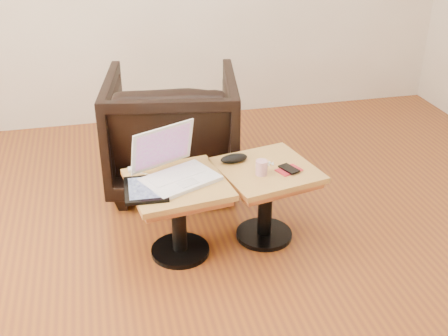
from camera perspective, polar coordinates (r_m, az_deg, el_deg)
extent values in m
cube|color=brown|center=(2.95, 2.99, -10.84)|extent=(4.50, 4.50, 0.01)
cylinder|color=black|center=(3.11, -4.46, -8.33)|extent=(0.32, 0.32, 0.03)
cylinder|color=black|center=(2.99, -4.60, -5.14)|extent=(0.08, 0.08, 0.38)
cube|color=#9D522D|center=(2.90, -4.73, -2.24)|extent=(0.50, 0.50, 0.04)
cube|color=#AA6831|center=(2.89, -4.76, -1.67)|extent=(0.55, 0.55, 0.03)
cylinder|color=black|center=(3.24, 4.09, -6.71)|extent=(0.32, 0.32, 0.03)
cylinder|color=black|center=(3.12, 4.21, -3.60)|extent=(0.08, 0.08, 0.38)
cube|color=#9D522D|center=(3.04, 4.32, -0.78)|extent=(0.53, 0.53, 0.04)
cube|color=#AA6831|center=(3.02, 4.34, -0.22)|extent=(0.58, 0.58, 0.03)
cube|color=white|center=(2.88, -4.48, -1.16)|extent=(0.44, 0.39, 0.02)
cube|color=silver|center=(2.90, -4.92, -0.68)|extent=(0.32, 0.24, 0.00)
cube|color=silver|center=(2.82, -3.67, -1.51)|extent=(0.12, 0.10, 0.00)
cube|color=white|center=(2.94, -6.26, 2.18)|extent=(0.36, 0.21, 0.24)
cube|color=#9B3021|center=(2.94, -6.26, 2.18)|extent=(0.31, 0.18, 0.20)
cube|color=black|center=(2.81, -7.95, -2.15)|extent=(0.22, 0.28, 0.02)
cube|color=#191E38|center=(2.81, -7.97, -1.97)|extent=(0.18, 0.23, 0.00)
cube|color=white|center=(3.00, -9.36, -0.17)|extent=(0.04, 0.04, 0.02)
ellipsoid|color=black|center=(3.05, 1.02, 0.99)|extent=(0.16, 0.09, 0.05)
cylinder|color=#BB4E6B|center=(2.93, 3.83, 0.04)|extent=(0.07, 0.07, 0.08)
sphere|color=white|center=(3.04, 4.35, 0.41)|extent=(0.01, 0.01, 0.01)
sphere|color=white|center=(3.06, 4.64, 0.58)|extent=(0.01, 0.01, 0.01)
sphere|color=white|center=(3.05, 3.96, 0.55)|extent=(0.01, 0.01, 0.01)
sphere|color=white|center=(3.04, 4.97, 0.38)|extent=(0.01, 0.01, 0.01)
cylinder|color=white|center=(3.04, 4.35, 0.32)|extent=(0.07, 0.05, 0.00)
cube|color=#960B0C|center=(3.00, 6.61, -0.21)|extent=(0.15, 0.13, 0.01)
cube|color=black|center=(2.99, 6.62, -0.08)|extent=(0.10, 0.13, 0.01)
imported|color=black|center=(3.63, -5.27, 3.83)|extent=(0.94, 0.96, 0.76)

